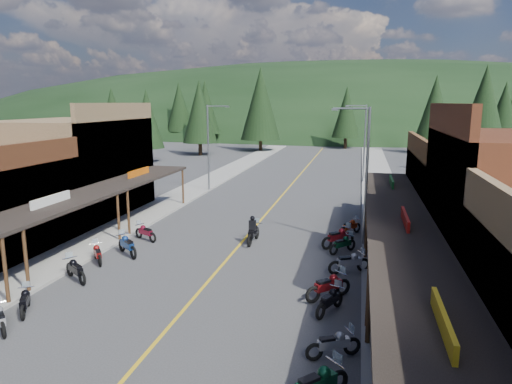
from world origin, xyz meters
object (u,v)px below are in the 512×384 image
Objects in this scene: bike_west_8 at (97,253)px; pine_0 at (112,112)px; streetlight_1 at (210,144)px; pine_9 at (503,117)px; bike_west_6 at (25,300)px; bike_east_10 at (343,243)px; pedestrian_east_b at (371,215)px; pine_11 at (484,112)px; pine_2 at (261,104)px; pine_7 at (179,107)px; bike_east_6 at (334,343)px; bike_east_7 at (330,300)px; bike_west_5 at (0,317)px; bike_west_10 at (145,232)px; shop_west_3 at (75,167)px; shop_east_3 at (477,197)px; bike_east_5 at (317,383)px; bike_west_7 at (75,269)px; streetlight_3 at (363,140)px; bike_east_9 at (349,261)px; pine_10 at (199,112)px; pine_3 at (346,112)px; pine_8 at (147,119)px; pedestrian_east_a at (380,309)px; pine_1 at (205,107)px; rider_on_bike at (253,232)px; bike_east_11 at (338,236)px; streetlight_2 at (364,170)px; bike_east_12 at (350,226)px; pine_4 at (435,109)px; bike_west_9 at (127,244)px.

pine_0 is at bearing 78.58° from bike_west_8.
pine_9 is (30.95, 23.00, 1.92)m from streetlight_1.
bike_west_6 is at bearing -62.71° from pine_0.
pedestrian_east_b is at bearing 114.68° from bike_east_10.
pine_2 is at bearing 146.31° from pine_11.
pine_7 is at bearing 151.03° from pine_9.
bike_east_6 is 0.95× the size of bike_east_7.
bike_west_6 is 0.98× the size of bike_east_6.
bike_west_5 is 0.97× the size of bike_east_10.
bike_west_5 is at bearing -152.12° from bike_west_10.
shop_west_3 is 0.88× the size of pine_11.
shop_east_3 is 19.92m from bike_east_5.
bike_east_5 is (11.85, -6.41, 0.04)m from bike_west_7.
bike_east_10 is (11.74, 0.31, -0.00)m from bike_west_10.
bike_east_9 is (-0.55, -26.59, -3.85)m from streetlight_3.
bike_east_10 is (23.96, -43.52, -6.23)m from pine_10.
pine_0 is 71.32m from bike_west_7.
bike_west_5 is at bearing -97.89° from pine_3.
streetlight_3 is at bearing 0.28° from bike_west_10.
pedestrian_east_a is at bearing -55.26° from pine_8.
streetlight_3 is 0.74× the size of pine_9.
pine_2 is at bearing -40.60° from pine_1.
pine_2 reaches higher than pedestrian_east_b.
bike_east_9 is at bearing -30.82° from rider_on_bike.
pine_2 is at bearing 56.31° from pine_8.
pedestrian_east_b is (17.54, -46.17, -7.04)m from pine_2.
bike_west_6 is (-19.78, -15.14, -2.00)m from shop_east_3.
bike_east_9 is (-7.35, -7.89, -1.92)m from shop_east_3.
bike_west_7 is 13.05m from bike_east_9.
pine_1 is at bearing 54.30° from bike_west_5.
bike_east_9 is 0.92× the size of bike_east_11.
shop_east_3 is at bearing -57.25° from pine_1.
bike_west_7 is at bearing -147.02° from streetlight_2.
pine_0 is 69.71m from bike_east_12.
streetlight_1 is 20.57m from bike_east_10.
pine_3 is 67.46m from bike_west_7.
pine_3 is 5.92× the size of bike_west_6.
pine_0 reaches higher than pedestrian_east_b.
pine_11 is 6.35× the size of bike_west_10.
pine_7 is (-45.75, 64.70, 4.70)m from shop_east_3.
pine_2 is at bearing 52.99° from bike_west_8.
bike_west_7 is (-24.06, -60.45, -6.64)m from pine_4.
bike_east_7 is at bearing -54.08° from pine_0.
pine_2 is 54.45m from bike_east_10.
rider_on_bike reaches higher than bike_east_10.
pine_3 is at bearing 71.99° from shop_west_3.
pine_9 is 44.83m from rider_on_bike.
pine_10 is 59.83m from bike_east_6.
bike_west_9 is 11.85m from bike_east_11.
bike_west_6 is (-0.15, 1.46, -0.01)m from bike_west_5.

